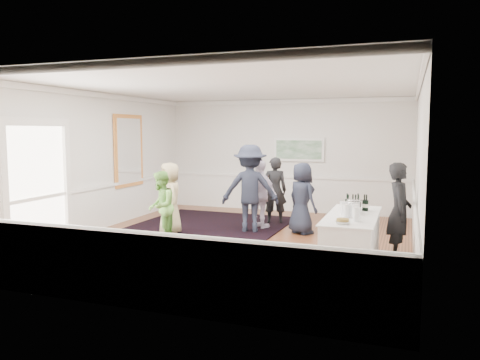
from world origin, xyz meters
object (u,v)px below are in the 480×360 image
(ice_bucket, at_px, (354,207))
(nut_bowl, at_px, (343,221))
(bartender, at_px, (399,211))
(guest_lilac, at_px, (261,194))
(guest_navy, at_px, (302,198))
(guest_dark_b, at_px, (275,191))
(guest_dark_a, at_px, (250,189))
(guest_tan, at_px, (170,199))
(guest_green, at_px, (161,206))
(serving_table, at_px, (352,240))

(ice_bucket, bearing_deg, nut_bowl, -93.81)
(bartender, xyz_separation_m, guest_lilac, (-3.13, 1.72, -0.06))
(bartender, relative_size, guest_navy, 1.09)
(guest_navy, bearing_deg, guest_dark_b, -8.35)
(guest_dark_a, distance_m, nut_bowl, 3.76)
(guest_tan, bearing_deg, guest_dark_b, 91.53)
(guest_green, bearing_deg, guest_dark_b, 128.04)
(guest_lilac, distance_m, guest_dark_b, 0.69)
(guest_tan, bearing_deg, serving_table, 29.02)
(guest_dark_a, height_order, guest_navy, guest_dark_a)
(guest_dark_a, height_order, nut_bowl, guest_dark_a)
(nut_bowl, bearing_deg, guest_tan, 153.77)
(ice_bucket, bearing_deg, guest_tan, 166.03)
(bartender, height_order, nut_bowl, bartender)
(guest_dark_b, bearing_deg, serving_table, 106.10)
(guest_tan, xyz_separation_m, nut_bowl, (4.05, -1.99, 0.12))
(bartender, distance_m, guest_dark_a, 3.49)
(bartender, bearing_deg, guest_tan, 82.04)
(serving_table, xyz_separation_m, guest_tan, (-4.10, 1.17, 0.36))
(guest_lilac, distance_m, ice_bucket, 3.35)
(ice_bucket, bearing_deg, guest_lilac, 136.09)
(bartender, height_order, guest_tan, bartender)
(bartender, height_order, guest_green, bartender)
(bartender, height_order, guest_dark_a, guest_dark_a)
(guest_dark_a, relative_size, ice_bucket, 7.69)
(serving_table, relative_size, guest_green, 1.49)
(guest_dark_b, relative_size, nut_bowl, 7.23)
(guest_dark_a, xyz_separation_m, nut_bowl, (2.45, -2.84, -0.07))
(bartender, height_order, guest_navy, bartender)
(serving_table, height_order, guest_lilac, guest_lilac)
(guest_dark_a, bearing_deg, bartender, 142.57)
(guest_navy, bearing_deg, ice_bucket, 159.75)
(guest_navy, bearing_deg, guest_lilac, 24.99)
(serving_table, distance_m, guest_dark_a, 3.27)
(guest_green, xyz_separation_m, guest_lilac, (1.58, 1.93, 0.07))
(serving_table, height_order, guest_tan, guest_tan)
(bartender, distance_m, guest_navy, 2.58)
(guest_dark_b, bearing_deg, guest_green, 36.84)
(serving_table, distance_m, guest_dark_b, 3.87)
(guest_green, xyz_separation_m, nut_bowl, (3.92, -1.35, 0.19))
(serving_table, xyz_separation_m, guest_dark_b, (-2.24, 3.14, 0.38))
(bartender, relative_size, guest_tan, 1.09)
(guest_navy, bearing_deg, serving_table, 157.76)
(guest_green, height_order, guest_dark_b, guest_dark_b)
(guest_tan, relative_size, nut_bowl, 7.00)
(serving_table, bearing_deg, bartender, 45.41)
(guest_dark_b, distance_m, nut_bowl, 4.52)
(serving_table, bearing_deg, nut_bowl, -93.77)
(bartender, bearing_deg, guest_dark_a, 65.66)
(guest_green, bearing_deg, guest_tan, 172.70)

